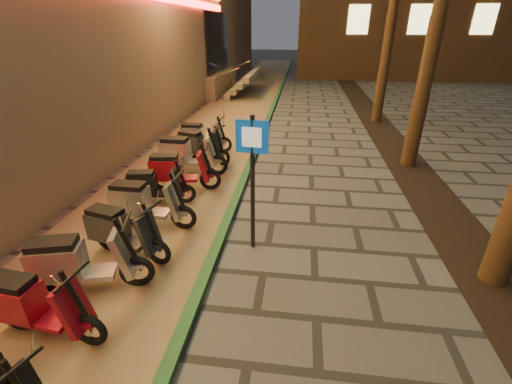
# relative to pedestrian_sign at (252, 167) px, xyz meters

# --- Properties ---
(ground) EXTENTS (120.00, 120.00, 0.00)m
(ground) POSITION_rel_pedestrian_sign_xyz_m (0.27, -2.41, -1.55)
(ground) COLOR #474442
(ground) RESTS_ON ground
(parking_strip) EXTENTS (3.40, 60.00, 0.01)m
(parking_strip) POSITION_rel_pedestrian_sign_xyz_m (-2.33, 7.59, -1.55)
(parking_strip) COLOR #8C7251
(parking_strip) RESTS_ON ground
(green_curb) EXTENTS (0.18, 60.00, 0.10)m
(green_curb) POSITION_rel_pedestrian_sign_xyz_m (-0.63, 7.59, -1.50)
(green_curb) COLOR #225A2B
(green_curb) RESTS_ON ground
(planting_strip) EXTENTS (1.20, 40.00, 0.02)m
(planting_strip) POSITION_rel_pedestrian_sign_xyz_m (3.87, 2.59, -1.54)
(planting_strip) COLOR black
(planting_strip) RESTS_ON ground
(pedestrian_sign) EXTENTS (0.53, 0.11, 2.39)m
(pedestrian_sign) POSITION_rel_pedestrian_sign_xyz_m (0.00, 0.00, 0.00)
(pedestrian_sign) COLOR black
(pedestrian_sign) RESTS_ON ground
(scooter_5) EXTENTS (1.59, 0.58, 1.12)m
(scooter_5) POSITION_rel_pedestrian_sign_xyz_m (-2.45, -2.28, -1.07)
(scooter_5) COLOR black
(scooter_5) RESTS_ON ground
(scooter_6) EXTENTS (1.69, 0.85, 1.20)m
(scooter_6) POSITION_rel_pedestrian_sign_xyz_m (-2.37, -1.46, -1.03)
(scooter_6) COLOR black
(scooter_6) RESTS_ON ground
(scooter_7) EXTENTS (1.57, 0.75, 1.11)m
(scooter_7) POSITION_rel_pedestrian_sign_xyz_m (-2.21, -0.52, -1.07)
(scooter_7) COLOR black
(scooter_7) RESTS_ON ground
(scooter_8) EXTENTS (1.68, 0.59, 1.19)m
(scooter_8) POSITION_rel_pedestrian_sign_xyz_m (-2.22, 0.45, -1.03)
(scooter_8) COLOR black
(scooter_8) RESTS_ON ground
(scooter_9) EXTENTS (1.47, 0.67, 1.03)m
(scooter_9) POSITION_rel_pedestrian_sign_xyz_m (-2.40, 1.36, -1.10)
(scooter_9) COLOR black
(scooter_9) RESTS_ON ground
(scooter_10) EXTENTS (1.67, 0.69, 1.17)m
(scooter_10) POSITION_rel_pedestrian_sign_xyz_m (-2.13, 2.13, -1.04)
(scooter_10) COLOR black
(scooter_10) RESTS_ON ground
(scooter_11) EXTENTS (1.80, 0.63, 1.28)m
(scooter_11) POSITION_rel_pedestrian_sign_xyz_m (-2.25, 3.20, -1.00)
(scooter_11) COLOR black
(scooter_11) RESTS_ON ground
(scooter_12) EXTENTS (1.63, 0.83, 1.15)m
(scooter_12) POSITION_rel_pedestrian_sign_xyz_m (-2.17, 4.07, -1.05)
(scooter_12) COLOR black
(scooter_12) RESTS_ON ground
(scooter_13) EXTENTS (1.61, 0.56, 1.13)m
(scooter_13) POSITION_rel_pedestrian_sign_xyz_m (-2.37, 5.04, -1.06)
(scooter_13) COLOR black
(scooter_13) RESTS_ON ground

